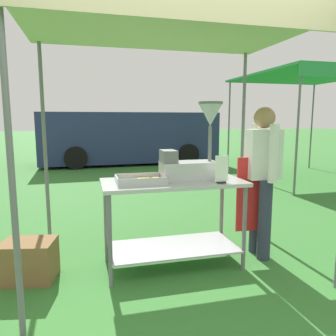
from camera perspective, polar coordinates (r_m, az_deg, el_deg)
ground_plane at (r=8.32m, az=-9.34°, el=-1.82°), size 70.00×70.00×0.00m
stall_canopy at (r=3.36m, az=0.46°, el=22.78°), size 2.79×2.08×2.41m
donut_cart at (r=3.27m, az=0.87°, el=-6.62°), size 1.39×0.65×0.89m
donut_tray at (r=3.10m, az=-4.67°, el=-2.25°), size 0.46×0.31×0.07m
donut_fryer at (r=3.26m, az=4.45°, el=2.56°), size 0.62×0.28×0.77m
menu_sign at (r=3.11m, az=9.35°, el=-0.58°), size 0.13×0.05×0.26m
vendor at (r=3.61m, az=16.04°, el=-1.07°), size 0.46×0.53×1.61m
supply_crate at (r=3.40m, az=-23.15°, el=-14.66°), size 0.53×0.43×0.37m
van_navy at (r=11.09m, az=-6.83°, el=5.39°), size 5.77×2.24×1.69m
neighbour_tent at (r=8.75m, az=23.70°, el=14.27°), size 2.90×3.27×2.54m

